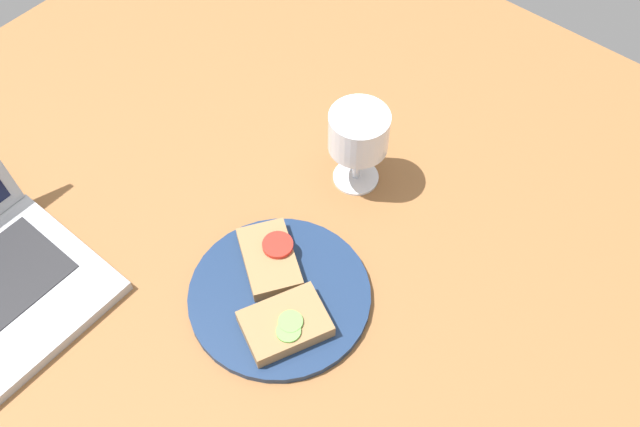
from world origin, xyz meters
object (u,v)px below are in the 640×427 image
at_px(sandwich_with_cucumber, 285,324).
at_px(sandwich_with_tomato, 274,256).
at_px(wine_glass, 359,135).
at_px(plate, 280,295).

distance_m(sandwich_with_cucumber, sandwich_with_tomato, 0.10).
bearing_deg(sandwich_with_tomato, wine_glass, 2.88).
height_order(sandwich_with_cucumber, sandwich_with_tomato, same).
height_order(plate, wine_glass, wine_glass).
xyz_separation_m(sandwich_with_tomato, wine_glass, (0.19, 0.01, 0.07)).
relative_size(sandwich_with_tomato, wine_glass, 0.96).
bearing_deg(sandwich_with_tomato, plate, -130.04).
bearing_deg(wine_glass, plate, -167.70).
bearing_deg(wine_glass, sandwich_with_tomato, -177.12).
relative_size(plate, wine_glass, 1.82).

